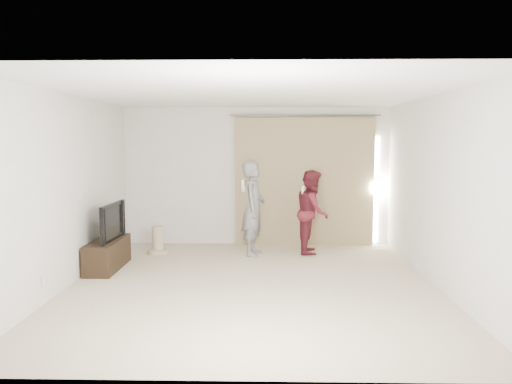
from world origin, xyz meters
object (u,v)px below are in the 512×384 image
tv_console (108,254)px  tv (107,222)px  person_woman (312,212)px  person_man (254,208)px

tv_console → tv: 0.51m
tv → tv_console: bearing=0.0°
tv_console → person_woman: 3.50m
tv_console → tv: size_ratio=1.18×
tv → person_woman: (3.26, 1.17, -0.00)m
tv_console → person_woman: size_ratio=0.80×
person_woman → person_man: bearing=-171.0°
tv_console → person_woman: (3.26, 1.17, 0.51)m
tv_console → person_man: size_ratio=0.73×
tv_console → person_man: 2.52m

